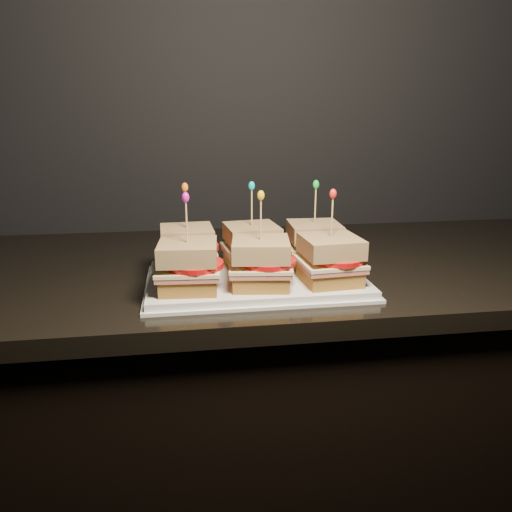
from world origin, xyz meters
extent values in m
cube|color=black|center=(0.40, 1.68, 0.43)|extent=(2.25, 0.61, 0.85)
cube|color=black|center=(0.40, 1.68, 0.87)|extent=(2.29, 0.65, 0.03)
cube|color=white|center=(0.70, 1.54, 0.89)|extent=(0.39, 0.24, 0.02)
cube|color=white|center=(0.70, 1.54, 0.89)|extent=(0.40, 0.25, 0.01)
cube|color=brown|center=(0.58, 1.59, 0.92)|extent=(0.10, 0.10, 0.03)
cube|color=#C36255|center=(0.58, 1.59, 0.93)|extent=(0.11, 0.10, 0.01)
cube|color=beige|center=(0.58, 1.59, 0.94)|extent=(0.11, 0.11, 0.01)
cylinder|color=red|center=(0.59, 1.59, 0.95)|extent=(0.09, 0.09, 0.01)
cube|color=brown|center=(0.58, 1.59, 0.97)|extent=(0.10, 0.10, 0.03)
cylinder|color=tan|center=(0.58, 1.59, 1.01)|extent=(0.00, 0.00, 0.09)
ellipsoid|color=orange|center=(0.58, 1.59, 1.06)|extent=(0.01, 0.01, 0.02)
cube|color=brown|center=(0.70, 1.59, 0.92)|extent=(0.10, 0.10, 0.03)
cube|color=#C36255|center=(0.70, 1.59, 0.93)|extent=(0.11, 0.11, 0.01)
cube|color=beige|center=(0.70, 1.59, 0.94)|extent=(0.12, 0.11, 0.01)
cylinder|color=red|center=(0.71, 1.59, 0.95)|extent=(0.09, 0.09, 0.01)
cube|color=brown|center=(0.70, 1.59, 0.97)|extent=(0.11, 0.11, 0.03)
cylinder|color=tan|center=(0.70, 1.59, 1.01)|extent=(0.00, 0.00, 0.09)
ellipsoid|color=#04B0BC|center=(0.70, 1.59, 1.06)|extent=(0.01, 0.01, 0.02)
cube|color=brown|center=(0.82, 1.59, 0.92)|extent=(0.10, 0.10, 0.03)
cube|color=#C36255|center=(0.82, 1.59, 0.93)|extent=(0.11, 0.10, 0.01)
cube|color=beige|center=(0.82, 1.59, 0.94)|extent=(0.11, 0.11, 0.01)
cylinder|color=red|center=(0.83, 1.59, 0.95)|extent=(0.09, 0.09, 0.01)
cube|color=brown|center=(0.82, 1.59, 0.97)|extent=(0.10, 0.10, 0.03)
cylinder|color=tan|center=(0.82, 1.59, 1.01)|extent=(0.00, 0.00, 0.09)
ellipsoid|color=green|center=(0.82, 1.59, 1.06)|extent=(0.01, 0.01, 0.02)
cube|color=brown|center=(0.58, 1.48, 0.92)|extent=(0.10, 0.10, 0.03)
cube|color=#C36255|center=(0.58, 1.48, 0.93)|extent=(0.11, 0.11, 0.01)
cube|color=beige|center=(0.58, 1.48, 0.94)|extent=(0.11, 0.11, 0.01)
cylinder|color=red|center=(0.59, 1.48, 0.95)|extent=(0.09, 0.09, 0.01)
cube|color=brown|center=(0.58, 1.48, 0.97)|extent=(0.10, 0.10, 0.03)
cylinder|color=tan|center=(0.58, 1.48, 1.01)|extent=(0.00, 0.00, 0.09)
ellipsoid|color=#D415A6|center=(0.58, 1.48, 1.06)|extent=(0.01, 0.01, 0.02)
cube|color=brown|center=(0.70, 1.48, 0.92)|extent=(0.11, 0.11, 0.03)
cube|color=#C36255|center=(0.70, 1.48, 0.93)|extent=(0.12, 0.11, 0.01)
cube|color=beige|center=(0.70, 1.48, 0.94)|extent=(0.12, 0.11, 0.01)
cylinder|color=red|center=(0.71, 1.48, 0.95)|extent=(0.09, 0.09, 0.01)
cube|color=brown|center=(0.70, 1.48, 0.97)|extent=(0.11, 0.11, 0.03)
cylinder|color=tan|center=(0.70, 1.48, 1.01)|extent=(0.00, 0.00, 0.09)
ellipsoid|color=#E7B20D|center=(0.70, 1.48, 1.06)|extent=(0.01, 0.01, 0.02)
cube|color=brown|center=(0.82, 1.48, 0.92)|extent=(0.10, 0.10, 0.03)
cube|color=#C36255|center=(0.82, 1.48, 0.93)|extent=(0.11, 0.11, 0.01)
cube|color=beige|center=(0.82, 1.48, 0.94)|extent=(0.11, 0.11, 0.01)
cylinder|color=red|center=(0.83, 1.48, 0.95)|extent=(0.09, 0.09, 0.01)
cube|color=brown|center=(0.82, 1.48, 0.97)|extent=(0.10, 0.10, 0.03)
cylinder|color=tan|center=(0.82, 1.48, 1.01)|extent=(0.00, 0.00, 0.09)
ellipsoid|color=red|center=(0.82, 1.48, 1.06)|extent=(0.01, 0.01, 0.02)
camera|label=1|loc=(0.57, 0.68, 1.19)|focal=35.00mm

